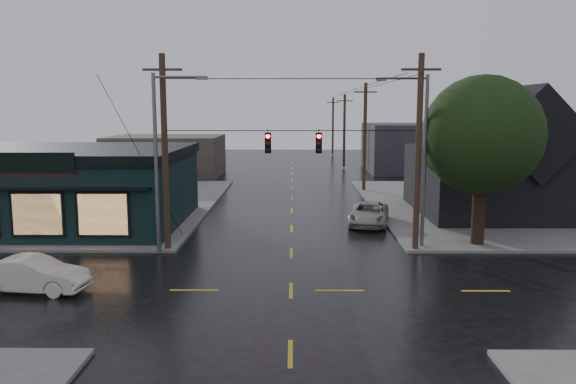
{
  "coord_description": "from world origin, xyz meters",
  "views": [
    {
      "loc": [
        0.06,
        -22.22,
        7.42
      ],
      "look_at": [
        -0.16,
        4.67,
        3.4
      ],
      "focal_mm": 35.0,
      "sensor_mm": 36.0,
      "label": 1
    }
  ],
  "objects_px": {
    "utility_pole_ne": "(415,251)",
    "utility_pole_nw": "(168,251)",
    "corner_tree": "(482,136)",
    "suv_silver": "(369,214)",
    "sedan_cream": "(33,275)"
  },
  "relations": [
    {
      "from": "utility_pole_nw",
      "to": "sedan_cream",
      "type": "height_order",
      "value": "utility_pole_nw"
    },
    {
      "from": "utility_pole_nw",
      "to": "suv_silver",
      "type": "bearing_deg",
      "value": 30.45
    },
    {
      "from": "corner_tree",
      "to": "suv_silver",
      "type": "relative_size",
      "value": 1.78
    },
    {
      "from": "utility_pole_ne",
      "to": "utility_pole_nw",
      "type": "bearing_deg",
      "value": 180.0
    },
    {
      "from": "utility_pole_ne",
      "to": "suv_silver",
      "type": "relative_size",
      "value": 1.99
    },
    {
      "from": "utility_pole_nw",
      "to": "suv_silver",
      "type": "xyz_separation_m",
      "value": [
        11.48,
        6.75,
        0.71
      ]
    },
    {
      "from": "utility_pole_ne",
      "to": "corner_tree",
      "type": "bearing_deg",
      "value": 17.15
    },
    {
      "from": "corner_tree",
      "to": "utility_pole_nw",
      "type": "height_order",
      "value": "corner_tree"
    },
    {
      "from": "corner_tree",
      "to": "suv_silver",
      "type": "height_order",
      "value": "corner_tree"
    },
    {
      "from": "corner_tree",
      "to": "suv_silver",
      "type": "bearing_deg",
      "value": 132.28
    },
    {
      "from": "utility_pole_ne",
      "to": "sedan_cream",
      "type": "xyz_separation_m",
      "value": [
        -17.01,
        -6.74,
        0.72
      ]
    },
    {
      "from": "sedan_cream",
      "to": "corner_tree",
      "type": "bearing_deg",
      "value": -62.95
    },
    {
      "from": "sedan_cream",
      "to": "utility_pole_ne",
      "type": "bearing_deg",
      "value": -62.19
    },
    {
      "from": "utility_pole_nw",
      "to": "utility_pole_ne",
      "type": "height_order",
      "value": "same"
    },
    {
      "from": "sedan_cream",
      "to": "suv_silver",
      "type": "xyz_separation_m",
      "value": [
        15.48,
        13.49,
        -0.02
      ]
    }
  ]
}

